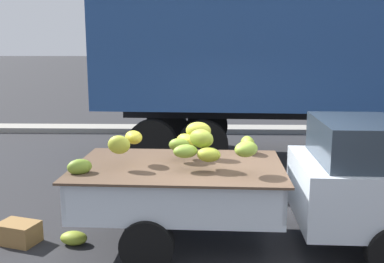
% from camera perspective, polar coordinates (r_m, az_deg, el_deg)
% --- Properties ---
extents(ground, '(220.00, 220.00, 0.00)m').
position_cam_1_polar(ground, '(6.02, 6.46, -14.83)').
color(ground, '#28282B').
extents(curb_strip, '(80.00, 0.80, 0.16)m').
position_cam_1_polar(curb_strip, '(13.70, 3.68, 0.28)').
color(curb_strip, gray).
rests_on(curb_strip, ground).
extents(pickup_truck, '(4.82, 1.91, 1.70)m').
position_cam_1_polar(pickup_truck, '(6.00, 16.57, -6.27)').
color(pickup_truck, silver).
rests_on(pickup_truck, ground).
extents(semi_trailer, '(12.10, 3.09, 3.95)m').
position_cam_1_polar(semi_trailer, '(10.79, 21.15, 9.85)').
color(semi_trailer, navy).
rests_on(semi_trailer, ground).
extents(fallen_banana_bunch_near_tailgate, '(0.39, 0.29, 0.18)m').
position_cam_1_polar(fallen_banana_bunch_near_tailgate, '(6.29, -14.92, -13.07)').
color(fallen_banana_bunch_near_tailgate, olive).
rests_on(fallen_banana_bunch_near_tailgate, ground).
extents(produce_crate, '(0.60, 0.50, 0.28)m').
position_cam_1_polar(produce_crate, '(6.55, -21.36, -11.99)').
color(produce_crate, olive).
rests_on(produce_crate, ground).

